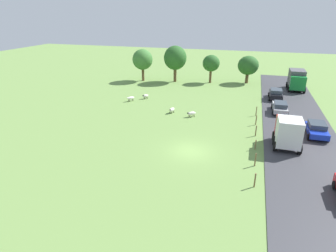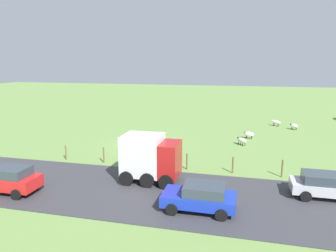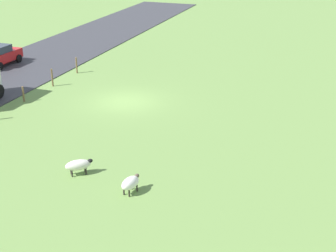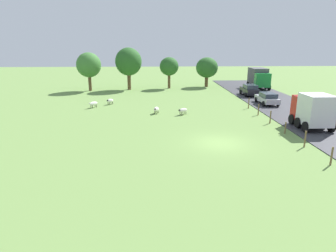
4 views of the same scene
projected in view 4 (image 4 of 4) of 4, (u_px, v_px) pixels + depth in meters
name	position (u px, v px, depth m)	size (l,w,h in m)	color
ground_plane	(220.00, 143.00, 23.18)	(160.00, 160.00, 0.00)	#6B8E47
sheep_0	(110.00, 101.00, 37.72)	(0.99, 1.03, 0.74)	silver
sheep_1	(183.00, 110.00, 32.28)	(1.23, 1.14, 0.74)	silver
sheep_2	(93.00, 104.00, 35.79)	(1.10, 1.23, 0.75)	white
sheep_3	(156.00, 109.00, 32.84)	(0.75, 1.16, 0.75)	white
tree_0	(89.00, 65.00, 47.76)	(3.96, 3.96, 6.22)	brown
tree_1	(128.00, 62.00, 48.90)	(4.40, 4.40, 6.96)	brown
tree_2	(169.00, 67.00, 50.53)	(3.25, 3.25, 5.35)	brown
tree_3	(207.00, 68.00, 52.56)	(3.91, 3.91, 5.22)	brown
fence_post_0	(332.00, 156.00, 18.82)	(0.12, 0.12, 1.25)	brown
fence_post_1	(305.00, 139.00, 22.13)	(0.12, 0.12, 1.28)	brown
fence_post_2	(285.00, 128.00, 25.47)	(0.12, 0.12, 1.05)	brown
fence_post_3	(270.00, 117.00, 28.75)	(0.12, 0.12, 1.26)	brown
fence_post_4	(258.00, 110.00, 32.07)	(0.12, 0.12, 1.24)	brown
fence_post_5	(249.00, 103.00, 35.37)	(0.12, 0.12, 1.29)	brown
truck_0	(259.00, 78.00, 50.44)	(2.78, 4.88, 3.46)	#197F33
truck_1	(313.00, 110.00, 26.68)	(2.61, 3.83, 3.20)	#B21919
car_0	(324.00, 110.00, 30.85)	(2.17, 4.02, 1.49)	#1933B2
car_1	(267.00, 98.00, 37.60)	(2.03, 4.33, 1.48)	#B7B7BC
car_2	(250.00, 90.00, 43.87)	(2.08, 4.11, 1.66)	black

